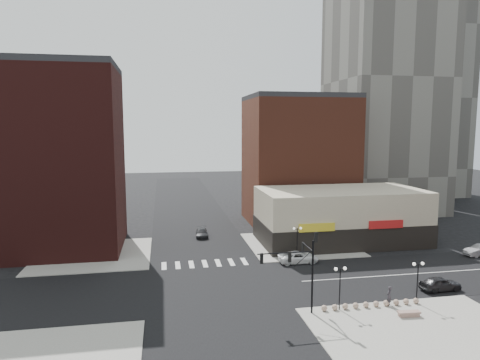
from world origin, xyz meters
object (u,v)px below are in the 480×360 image
object	(u,v)px
silver_sedan	(480,250)
stone_bench	(409,314)
white_suv	(298,257)
street_lamp_se_b	(418,272)
dark_sedan_east	(440,284)
dark_sedan_north	(202,233)
pedestrian	(389,296)
street_lamp_se_a	(340,277)
traffic_signal	(301,262)
street_lamp_ne	(297,235)

from	to	relation	value
silver_sedan	stone_bench	distance (m)	25.37
white_suv	street_lamp_se_b	bearing A→B (deg)	-153.43
dark_sedan_east	dark_sedan_north	world-z (taller)	dark_sedan_east
stone_bench	pedestrian	bearing A→B (deg)	107.91
dark_sedan_north	stone_bench	world-z (taller)	dark_sedan_north
street_lamp_se_a	silver_sedan	bearing A→B (deg)	26.68
traffic_signal	pedestrian	size ratio (longest dim) A/B	4.00
stone_bench	street_lamp_se_a	bearing A→B (deg)	160.79
dark_sedan_east	silver_sedan	size ratio (longest dim) A/B	0.97
silver_sedan	pedestrian	distance (m)	24.43
street_lamp_ne	dark_sedan_east	bearing A→B (deg)	-48.70
street_lamp_se_a	white_suv	size ratio (longest dim) A/B	0.81
street_lamp_se_b	stone_bench	xyz separation A→B (m)	(-2.36, -2.50, -2.91)
street_lamp_ne	dark_sedan_north	size ratio (longest dim) A/B	0.93
traffic_signal	street_lamp_ne	world-z (taller)	traffic_signal
stone_bench	silver_sedan	bearing A→B (deg)	42.19
pedestrian	stone_bench	distance (m)	2.66
dark_sedan_north	street_lamp_ne	bearing A→B (deg)	-46.10
traffic_signal	stone_bench	bearing A→B (deg)	-15.83
street_lamp_se_a	stone_bench	world-z (taller)	street_lamp_se_a
street_lamp_se_b	dark_sedan_north	distance (m)	34.86
white_suv	traffic_signal	bearing A→B (deg)	162.55
dark_sedan_north	pedestrian	distance (m)	33.31
street_lamp_ne	silver_sedan	xyz separation A→B (m)	(24.76, -3.05, -2.54)
street_lamp_se_a	dark_sedan_north	size ratio (longest dim) A/B	0.93
silver_sedan	stone_bench	bearing A→B (deg)	-57.01
traffic_signal	street_lamp_ne	bearing A→B (deg)	73.25
white_suv	dark_sedan_east	distance (m)	16.63
street_lamp_ne	dark_sedan_north	xyz separation A→B (m)	(-11.24, 13.59, -2.64)
dark_sedan_east	dark_sedan_north	bearing A→B (deg)	37.71
silver_sedan	dark_sedan_north	world-z (taller)	silver_sedan
street_lamp_se_a	street_lamp_se_b	world-z (taller)	same
street_lamp_ne	traffic_signal	bearing A→B (deg)	-106.75
dark_sedan_east	stone_bench	world-z (taller)	dark_sedan_east
traffic_signal	dark_sedan_north	xyz separation A→B (m)	(-6.47, 29.42, -4.31)
street_lamp_se_a	street_lamp_se_b	size ratio (longest dim) A/B	1.00
white_suv	silver_sedan	size ratio (longest dim) A/B	1.14
street_lamp_ne	dark_sedan_north	world-z (taller)	street_lamp_ne
silver_sedan	dark_sedan_north	xyz separation A→B (m)	(-36.00, 16.64, -0.10)
white_suv	pedestrian	distance (m)	15.14
street_lamp_se_a	white_suv	bearing A→B (deg)	87.20
stone_bench	dark_sedan_east	bearing A→B (deg)	42.26
street_lamp_se_a	street_lamp_ne	world-z (taller)	same
street_lamp_se_b	pedestrian	world-z (taller)	street_lamp_se_b
pedestrian	stone_bench	bearing A→B (deg)	59.61
traffic_signal	dark_sedan_north	bearing A→B (deg)	102.41
traffic_signal	white_suv	world-z (taller)	traffic_signal
traffic_signal	white_suv	xyz separation A→B (m)	(4.47, 14.33, -4.25)
pedestrian	street_lamp_se_b	bearing A→B (deg)	136.39
traffic_signal	pedestrian	distance (m)	9.63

